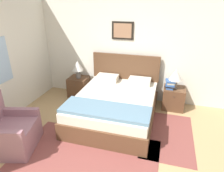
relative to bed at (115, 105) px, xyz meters
name	(u,v)px	position (x,y,z in m)	size (l,w,h in m)	color
wall_back	(129,49)	(0.06, 1.11, 1.00)	(6.98, 0.09, 2.60)	silver
wall_left	(6,58)	(-2.26, -0.42, 1.00)	(0.08, 5.38, 2.60)	silver
area_rug_main	(86,156)	(-0.15, -1.30, -0.30)	(2.39, 1.45, 0.01)	brown
area_rug_bedside	(168,135)	(1.16, -0.33, -0.30)	(0.94, 1.57, 0.01)	brown
bed	(115,105)	(0.00, 0.00, 0.00)	(1.69, 2.10, 1.19)	brown
armchair	(9,132)	(-1.51, -1.45, 0.00)	(0.94, 0.97, 0.95)	#8E606B
nightstand_near_window	(79,87)	(-1.23, 0.80, -0.04)	(0.50, 0.49, 0.52)	brown
nightstand_by_door	(173,98)	(1.23, 0.80, -0.04)	(0.50, 0.49, 0.52)	brown
table_lamp_near_window	(78,67)	(-1.21, 0.78, 0.53)	(0.29, 0.29, 0.46)	slate
table_lamp_by_door	(176,76)	(1.21, 0.78, 0.53)	(0.29, 0.29, 0.46)	slate
book_thick_bottom	(170,87)	(1.12, 0.75, 0.24)	(0.17, 0.21, 0.04)	#335693
book_hardcover_middle	(170,86)	(1.12, 0.75, 0.28)	(0.25, 0.24, 0.04)	#232328
book_novel_upper	(170,84)	(1.12, 0.75, 0.32)	(0.20, 0.26, 0.04)	#335693
book_slim_near_top	(170,82)	(1.12, 0.75, 0.37)	(0.19, 0.24, 0.04)	beige
book_paperback_top	(171,81)	(1.12, 0.75, 0.40)	(0.24, 0.26, 0.03)	#335693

